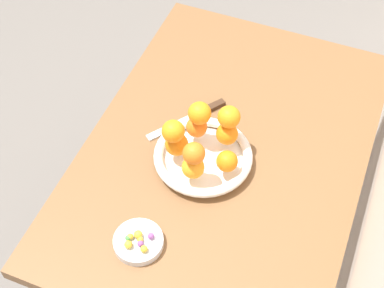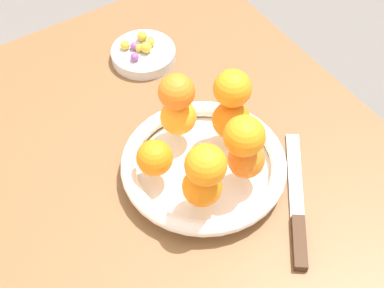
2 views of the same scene
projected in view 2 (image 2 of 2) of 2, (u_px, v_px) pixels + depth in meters
dining_table at (201, 241)px, 0.99m from camera, size 1.10×0.76×0.74m
fruit_bowl at (204, 166)px, 0.96m from camera, size 0.27×0.27×0.04m
candy_dish at (143, 54)px, 1.14m from camera, size 0.12×0.12×0.02m
orange_0 at (231, 120)px, 0.95m from camera, size 0.06×0.06×0.06m
orange_1 at (178, 117)px, 0.96m from camera, size 0.06×0.06×0.06m
orange_2 at (155, 158)px, 0.91m from camera, size 0.06×0.06×0.06m
orange_3 at (202, 186)px, 0.87m from camera, size 0.06×0.06×0.06m
orange_4 at (246, 160)px, 0.90m from camera, size 0.06×0.06×0.06m
orange_5 at (207, 164)px, 0.82m from camera, size 0.06×0.06×0.06m
orange_6 at (232, 88)px, 0.91m from camera, size 0.06×0.06×0.06m
orange_7 at (177, 92)px, 0.91m from camera, size 0.06×0.06×0.06m
orange_8 at (244, 136)px, 0.85m from camera, size 0.06×0.06×0.06m
candy_ball_0 at (125, 45)px, 1.13m from camera, size 0.02×0.02×0.02m
candy_ball_1 at (151, 42)px, 1.14m from camera, size 0.02×0.02×0.02m
candy_ball_2 at (142, 36)px, 1.15m from camera, size 0.02×0.02×0.02m
candy_ball_3 at (134, 46)px, 1.13m from camera, size 0.02×0.02×0.02m
candy_ball_4 at (151, 41)px, 1.14m from camera, size 0.02×0.02×0.02m
candy_ball_5 at (146, 48)px, 1.12m from camera, size 0.02×0.02×0.02m
candy_ball_6 at (139, 48)px, 1.13m from camera, size 0.02×0.02×0.02m
candy_ball_7 at (135, 57)px, 1.11m from camera, size 0.02×0.02×0.02m
knife at (297, 209)px, 0.92m from camera, size 0.22×0.17×0.01m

